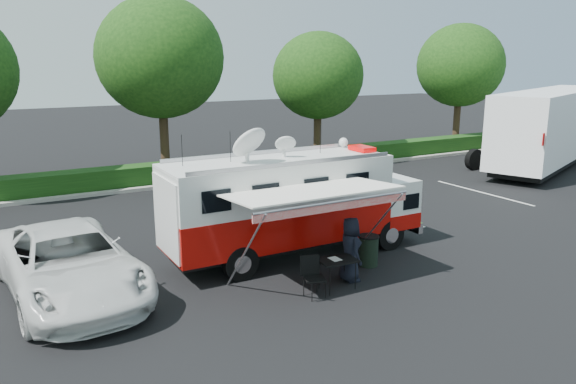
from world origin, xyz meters
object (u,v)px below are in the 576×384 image
Objects in this scene: command_truck at (294,203)px; trash_bin at (369,250)px; semi_trailer at (552,127)px; white_suv at (72,296)px; folding_table at (338,261)px.

trash_bin is at bearing -50.32° from command_truck.
command_truck is 0.59× the size of semi_trailer.
command_truck reaches higher than white_suv.
white_suv reaches higher than folding_table.
white_suv is 26.97m from semi_trailer.
white_suv is 6.03× the size of folding_table.
folding_table is 2.07m from trash_bin.
trash_bin reaches higher than folding_table.
folding_table is at bearing -30.45° from white_suv.
semi_trailer is (19.86, 5.70, 0.55)m from command_truck.
semi_trailer is at bearing 16.02° from command_truck.
trash_bin is (7.94, -1.98, 0.46)m from white_suv.
semi_trailer reaches higher than folding_table.
command_truck reaches higher than folding_table.
command_truck is 7.79× the size of folding_table.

